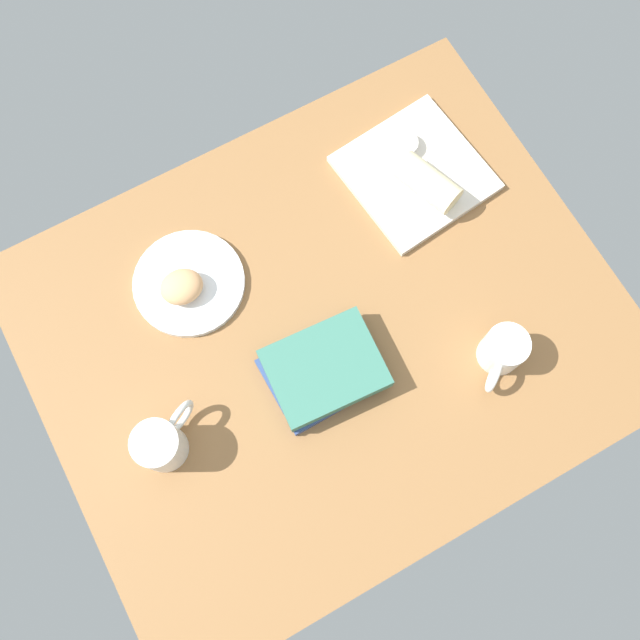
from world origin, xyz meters
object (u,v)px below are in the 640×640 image
Objects in this scene: sauce_cup at (403,145)px; coffee_mug at (161,444)px; breakfast_wrap at (428,183)px; square_plate at (415,173)px; book_stack at (323,370)px; round_plate at (189,283)px; second_mug at (503,351)px; scone_pastry at (182,287)px.

coffee_mug is (68.78, 31.33, 2.36)cm from sauce_cup.
breakfast_wrap is 1.00× the size of coffee_mug.
sauce_cup is (-0.45, -5.81, 2.04)cm from square_plate.
book_stack is at bearing 36.61° from square_plate.
round_plate is 1.95× the size of second_mug.
sauce_cup is at bearing -94.41° from square_plate.
book_stack is at bearing -167.75° from breakfast_wrap.
book_stack is at bearing 116.61° from round_plate.
round_plate is at bearing 5.44° from sauce_cup.
square_plate is (-50.90, 0.93, 0.10)cm from round_plate.
book_stack is (36.40, 22.66, -1.86)cm from breakfast_wrap.
breakfast_wrap is at bearing 173.71° from round_plate.
scone_pastry is 61.39cm from second_mug.
coffee_mug reaches higher than round_plate.
book_stack is (-15.71, 27.06, -0.82)cm from scone_pastry.
round_plate is 3.70× the size of sauce_cup.
second_mug is at bearing 156.66° from book_stack.
round_plate is 1.68× the size of breakfast_wrap.
second_mug reaches higher than sauce_cup.
coffee_mug reaches higher than book_stack.
breakfast_wrap is at bearing -162.93° from coffee_mug.
round_plate is at bearing 154.05° from breakfast_wrap.
sauce_cup is at bearing 65.94° from breakfast_wrap.
book_stack reaches higher than round_plate.
square_plate is at bearing 85.59° from sauce_cup.
scone_pastry reaches higher than round_plate.
second_mug is (5.77, 35.87, -0.28)cm from breakfast_wrap.
breakfast_wrap is 71.10cm from coffee_mug.
coffee_mug is (17.43, 26.45, 4.49)cm from round_plate.
scone_pastry is 52.55cm from square_plate.
coffee_mug is at bearing -13.56° from second_mug.
scone_pastry is 0.39× the size of book_stack.
coffee_mug reaches higher than scone_pastry.
square_plate is 6.17cm from sauce_cup.
scone_pastry reaches higher than book_stack.
breakfast_wrap is at bearing -99.15° from second_mug.
second_mug reaches higher than book_stack.
breakfast_wrap is at bearing -148.10° from book_stack.
scone_pastry is 0.64× the size of coffee_mug.
second_mug reaches higher than scone_pastry.
second_mug is (-62.20, 15.00, -0.80)cm from coffee_mug.
round_plate is 31.99cm from coffee_mug.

